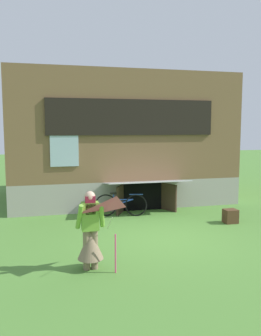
# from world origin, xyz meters

# --- Properties ---
(ground_plane) EXTENTS (60.00, 60.00, 0.00)m
(ground_plane) POSITION_xyz_m (0.00, 0.00, 0.00)
(ground_plane) COLOR #4C7F33
(log_house) EXTENTS (8.15, 6.07, 4.78)m
(log_house) POSITION_xyz_m (-0.00, 5.47, 2.39)
(log_house) COLOR #9E998E
(log_house) RESTS_ON ground_plane
(person) EXTENTS (0.61, 0.52, 1.60)m
(person) POSITION_xyz_m (-2.06, -1.63, 0.67)
(person) COLOR #7F6B51
(person) RESTS_ON ground_plane
(kite) EXTENTS (0.90, 0.94, 1.46)m
(kite) POSITION_xyz_m (-1.62, -2.15, 1.22)
(kite) COLOR #E54C7F
(kite) RESTS_ON ground_plane
(bicycle_blue) EXTENTS (1.64, 0.46, 0.77)m
(bicycle_blue) POSITION_xyz_m (-0.54, 2.35, 0.37)
(bicycle_blue) COLOR black
(bicycle_blue) RESTS_ON ground_plane
(wooden_crate) EXTENTS (0.39, 0.33, 0.41)m
(wooden_crate) POSITION_xyz_m (2.46, 0.76, 0.20)
(wooden_crate) COLOR #4C331E
(wooden_crate) RESTS_ON ground_plane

